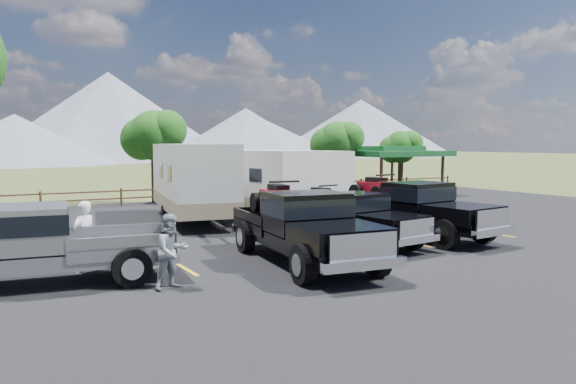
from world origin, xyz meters
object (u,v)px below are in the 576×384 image
person_a (84,237)px  rig_left (302,225)px  trailer_left (193,181)px  trailer_center (252,182)px  pavilion (387,153)px  rig_right (412,207)px  rig_center (350,216)px  person_b (172,251)px  trailer_right (291,180)px  pickup_silver (39,244)px

person_a → rig_left: bearing=133.6°
trailer_left → trailer_center: size_ratio=1.09×
rig_left → pavilion: bearing=51.0°
rig_right → person_a: rig_right is taller
rig_left → trailer_left: bearing=95.4°
trailer_center → person_a: 11.50m
rig_center → trailer_center: 7.65m
pavilion → rig_left: 22.32m
person_a → person_b: 3.13m
trailer_right → rig_center: bearing=-112.0°
trailer_center → pickup_silver: trailer_center is taller
rig_center → trailer_right: size_ratio=0.68×
pavilion → pickup_silver: pavilion is taller
pavilion → trailer_right: size_ratio=0.71×
pavilion → rig_right: 17.23m
trailer_right → person_a: bearing=-146.9°
pavilion → person_b: (-19.94, -16.62, -1.87)m
trailer_center → person_a: trailer_center is taller
rig_right → trailer_left: size_ratio=0.71×
trailer_left → trailer_center: trailer_left is taller
pavilion → rig_center: 19.00m
rig_left → trailer_right: 11.98m
rig_center → trailer_center: trailer_center is taller
rig_center → person_b: rig_center is taller
rig_left → rig_right: rig_left is taller
pavilion → person_a: bearing=-147.1°
rig_right → trailer_center: trailer_center is taller
rig_left → trailer_left: trailer_left is taller
person_b → rig_left: bearing=-2.5°
pavilion → rig_center: size_ratio=1.04×
rig_left → person_a: (-5.59, 1.77, -0.14)m
pavilion → trailer_left: size_ratio=0.64×
rig_left → pickup_silver: (-6.77, 0.82, -0.09)m
trailer_center → rig_center: bearing=-100.7°
trailer_left → trailer_right: trailer_left is taller
pavilion → rig_center: bearing=-133.0°
trailer_left → pickup_silver: (-6.92, -8.66, -0.75)m
trailer_right → pickup_silver: trailer_right is taller
rig_left → rig_center: size_ratio=1.17×
trailer_center → person_a: bearing=-148.8°
pickup_silver → pavilion: bearing=130.6°
rig_center → person_a: (-8.54, -0.03, 0.01)m
rig_right → pickup_silver: 12.48m
pavilion → rig_left: (-15.83, -15.64, -1.66)m
pavilion → person_a: pavilion is taller
person_a → rig_right: bearing=151.5°
rig_right → person_b: 10.18m
rig_left → trailer_center: trailer_center is taller
trailer_left → rig_right: bearing=-44.6°
trailer_left → trailer_right: size_ratio=1.11×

